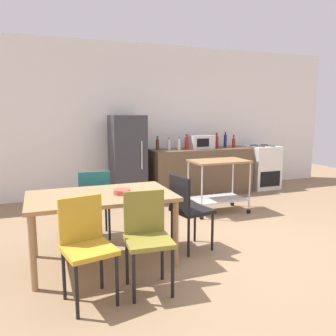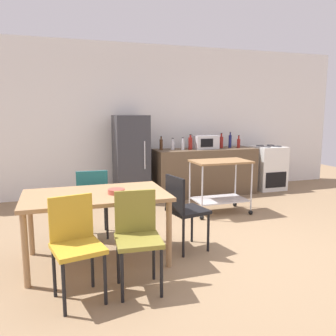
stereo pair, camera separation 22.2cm
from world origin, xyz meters
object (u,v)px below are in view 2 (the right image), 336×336
bottle_hot_sauce (161,144)px  bottle_soy_sauce (183,145)px  refrigerator (131,158)px  kitchen_cart (220,178)px  dining_table (96,201)px  bottle_olive_oil (221,142)px  fruit_bowl (116,191)px  chair_mustard (76,241)px  bottle_sparkling_water (239,143)px  bottle_wine (230,141)px  chair_teal (92,198)px  stove_oven (268,168)px  chair_olive (137,233)px  bottle_soda (190,143)px  bottle_sesame_oil (173,145)px  microwave (205,142)px  chair_black (183,207)px

bottle_hot_sauce → bottle_soy_sauce: bottle_hot_sauce is taller
refrigerator → kitchen_cart: (1.15, -1.35, -0.20)m
dining_table → bottle_olive_oil: bearing=42.5°
bottle_soy_sauce → fruit_bowl: bearing=-124.1°
chair_mustard → bottle_sparkling_water: bearing=31.0°
bottle_olive_oil → bottle_wine: size_ratio=0.96×
chair_teal → bottle_hot_sauce: bottle_hot_sauce is taller
chair_mustard → bottle_wine: 4.57m
chair_teal → stove_oven: (3.80, 1.76, -0.07)m
dining_table → chair_teal: size_ratio=1.69×
bottle_hot_sauce → chair_olive: bearing=-110.7°
dining_table → refrigerator: refrigerator is taller
bottle_hot_sauce → kitchen_cart: bearing=-67.1°
bottle_hot_sauce → bottle_sparkling_water: size_ratio=1.03×
bottle_hot_sauce → bottle_soda: (0.54, -0.13, 0.02)m
refrigerator → bottle_hot_sauce: 0.62m
stove_oven → bottle_olive_oil: bottle_olive_oil is taller
bottle_soda → bottle_wine: bearing=5.1°
chair_teal → refrigerator: 2.06m
bottle_wine → bottle_sesame_oil: bearing=179.1°
chair_olive → chair_mustard: bearing=-174.2°
fruit_bowl → chair_teal: bearing=102.1°
bottle_sesame_oil → microwave: bearing=-3.3°
bottle_sesame_oil → bottle_sparkling_water: bottle_sparkling_water is taller
chair_black → chair_olive: size_ratio=1.00×
chair_black → bottle_soy_sauce: bottle_soy_sauce is taller
dining_table → kitchen_cart: kitchen_cart is taller
dining_table → bottle_sesame_oil: bearing=55.5°
chair_teal → chair_black: (0.95, -0.76, 0.00)m
stove_oven → bottle_wine: size_ratio=2.94×
refrigerator → microwave: refrigerator is taller
dining_table → bottle_sesame_oil: bottle_sesame_oil is taller
chair_teal → bottle_hot_sauce: (1.48, 1.83, 0.49)m
bottle_olive_oil → fruit_bowl: (-2.55, -2.60, -0.25)m
chair_teal → chair_olive: same height
stove_oven → refrigerator: bearing=178.4°
chair_teal → bottle_wine: size_ratio=2.84×
chair_olive → kitchen_cart: (1.80, 1.91, 0.05)m
chair_teal → microwave: bearing=-139.4°
bottle_hot_sauce → bottle_soy_sauce: 0.41m
bottle_wine → dining_table: bearing=-139.6°
bottle_sparkling_water → bottle_hot_sauce: bearing=175.9°
stove_oven → refrigerator: (-2.90, 0.08, 0.32)m
kitchen_cart → bottle_soy_sauce: bearing=98.7°
refrigerator → bottle_wine: size_ratio=4.95×
fruit_bowl → bottle_soy_sauce: bearing=55.9°
bottle_sparkling_water → chair_black: bearing=-130.5°
bottle_soy_sauce → bottle_olive_oil: (0.86, 0.10, 0.03)m
kitchen_cart → bottle_hot_sauce: size_ratio=3.53×
chair_black → kitchen_cart: bearing=-52.9°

